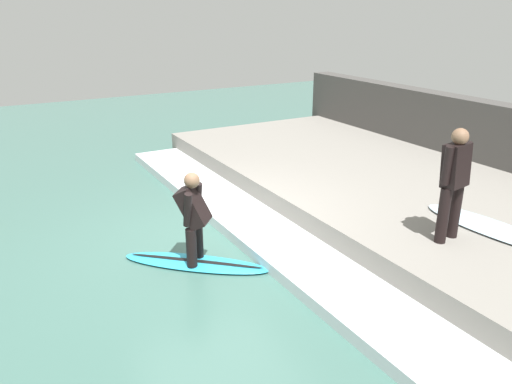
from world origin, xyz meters
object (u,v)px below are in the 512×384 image
object	(u,v)px
surfboard_riding	(196,263)
surfer_waiting_near	(454,179)
surfer_riding	(193,214)
surfboard_waiting_near	(492,228)

from	to	relation	value
surfboard_riding	surfer_waiting_near	world-z (taller)	surfer_waiting_near
surfboard_riding	surfer_riding	distance (m)	0.74
surfboard_riding	surfer_waiting_near	xyz separation A→B (m)	(2.85, -1.80, 1.29)
surfboard_riding	surfer_waiting_near	bearing A→B (deg)	-32.32
surfer_waiting_near	surfboard_waiting_near	size ratio (longest dim) A/B	0.71
surfboard_riding	surfboard_waiting_near	distance (m)	4.15
surfer_riding	surfboard_riding	bearing A→B (deg)	-90.00
surfboard_riding	surfboard_waiting_near	world-z (taller)	surfboard_waiting_near
surfboard_waiting_near	surfer_waiting_near	bearing A→B (deg)	172.07
surfer_riding	surfboard_waiting_near	xyz separation A→B (m)	(3.65, -1.91, -0.26)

